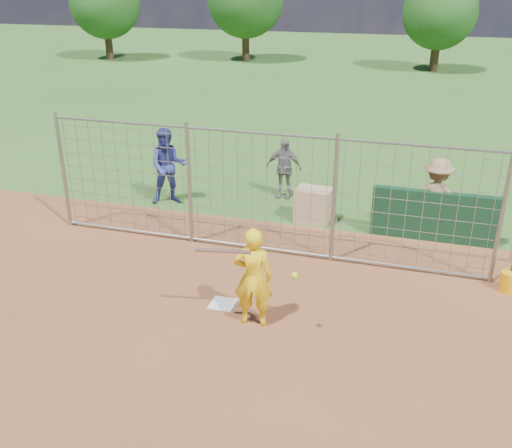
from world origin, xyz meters
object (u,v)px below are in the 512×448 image
(bystander_c, at_px, (436,198))
(bucket_with_bats, at_px, (510,279))
(batter, at_px, (253,277))
(bystander_a, at_px, (168,166))
(equipment_bin, at_px, (313,205))
(bystander_b, at_px, (284,168))

(bystander_c, relative_size, bucket_with_bats, 1.81)
(batter, height_order, bystander_c, bystander_c)
(bystander_a, distance_m, equipment_bin, 3.72)
(bystander_a, xyz_separation_m, bystander_b, (2.62, 1.22, -0.17))
(batter, bearing_deg, bystander_a, -59.72)
(batter, height_order, equipment_bin, batter)
(bystander_a, relative_size, equipment_bin, 2.37)
(bystander_c, xyz_separation_m, equipment_bin, (-2.65, 0.05, -0.49))
(bystander_c, bearing_deg, batter, 63.52)
(bystander_b, xyz_separation_m, equipment_bin, (1.06, -1.33, -0.38))
(bystander_a, xyz_separation_m, bystander_c, (6.33, -0.16, -0.06))
(batter, xyz_separation_m, bystander_c, (2.73, 4.40, 0.03))
(bystander_b, height_order, bystander_c, bystander_c)
(bystander_b, bearing_deg, bystander_c, -19.54)
(batter, relative_size, equipment_bin, 2.14)
(bystander_c, height_order, equipment_bin, bystander_c)
(batter, relative_size, bystander_a, 0.90)
(bystander_b, height_order, bucket_with_bats, bystander_b)
(bystander_a, relative_size, bucket_with_bats, 1.95)
(bucket_with_bats, bearing_deg, bystander_c, 124.17)
(equipment_bin, bearing_deg, bystander_a, -175.65)
(batter, distance_m, bystander_a, 5.81)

